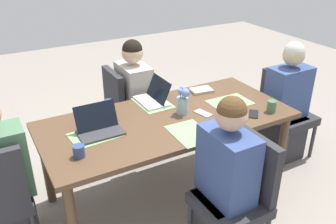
% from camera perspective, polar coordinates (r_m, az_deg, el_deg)
% --- Properties ---
extents(ground_plane, '(10.00, 10.00, 0.00)m').
position_cam_1_polar(ground_plane, '(3.31, -0.00, -12.35)').
color(ground_plane, gray).
extents(dining_table, '(2.02, 0.92, 0.74)m').
position_cam_1_polar(dining_table, '(2.94, -0.00, -2.23)').
color(dining_table, brown).
rests_on(dining_table, ground_plane).
extents(chair_head_right_left_near, '(0.44, 0.44, 0.90)m').
position_cam_1_polar(chair_head_right_left_near, '(3.82, 17.74, 0.77)').
color(chair_head_right_left_near, '#2D2D33').
rests_on(chair_head_right_left_near, ground_plane).
extents(person_head_right_left_near, '(0.40, 0.36, 1.19)m').
position_cam_1_polar(person_head_right_left_near, '(3.72, 17.96, 0.51)').
color(person_head_right_left_near, '#2D2D33').
rests_on(person_head_right_left_near, ground_plane).
extents(person_head_left_left_mid, '(0.40, 0.36, 1.19)m').
position_cam_1_polar(person_head_left_left_mid, '(2.76, -24.65, -10.49)').
color(person_head_left_left_mid, '#2D2D33').
rests_on(person_head_left_left_mid, ground_plane).
extents(chair_near_left_far, '(0.44, 0.44, 0.90)m').
position_cam_1_polar(chair_near_left_far, '(2.56, 11.13, -12.15)').
color(chair_near_left_far, '#2D2D33').
rests_on(chair_near_left_far, ground_plane).
extents(person_near_left_far, '(0.36, 0.40, 1.19)m').
position_cam_1_polar(person_near_left_far, '(2.54, 8.99, -11.52)').
color(person_near_left_far, '#2D2D33').
rests_on(person_near_left_far, ground_plane).
extents(chair_far_right_near, '(0.44, 0.44, 0.90)m').
position_cam_1_polar(chair_far_right_near, '(3.65, -6.68, 0.73)').
color(chair_far_right_near, '#2D2D33').
rests_on(chair_far_right_near, ground_plane).
extents(person_far_right_near, '(0.36, 0.40, 1.19)m').
position_cam_1_polar(person_far_right_near, '(3.62, -5.24, 1.02)').
color(person_far_right_near, '#2D2D33').
rests_on(person_far_right_near, ground_plane).
extents(flower_vase, '(0.09, 0.12, 0.24)m').
position_cam_1_polar(flower_vase, '(2.92, 2.35, 1.78)').
color(flower_vase, '#8EA8B7').
rests_on(flower_vase, dining_table).
extents(placemat_head_right_left_near, '(0.36, 0.27, 0.00)m').
position_cam_1_polar(placemat_head_right_left_near, '(3.20, 9.70, 1.51)').
color(placemat_head_right_left_near, '#7FAD70').
rests_on(placemat_head_right_left_near, dining_table).
extents(placemat_head_left_left_mid, '(0.38, 0.29, 0.00)m').
position_cam_1_polar(placemat_head_left_left_mid, '(2.71, -11.37, -3.56)').
color(placemat_head_left_left_mid, '#7FAD70').
rests_on(placemat_head_left_left_mid, dining_table).
extents(placemat_near_left_far, '(0.27, 0.37, 0.00)m').
position_cam_1_polar(placemat_near_left_far, '(2.68, 3.52, -3.34)').
color(placemat_near_left_far, '#7FAD70').
rests_on(placemat_near_left_far, dining_table).
extents(placemat_far_right_near, '(0.27, 0.36, 0.00)m').
position_cam_1_polar(placemat_far_right_near, '(3.15, -2.39, 1.43)').
color(placemat_far_right_near, '#7FAD70').
rests_on(placemat_far_right_near, dining_table).
extents(laptop_far_right_near, '(0.22, 0.32, 0.20)m').
position_cam_1_polar(laptop_far_right_near, '(3.16, -2.24, 2.31)').
color(laptop_far_right_near, silver).
rests_on(laptop_far_right_near, dining_table).
extents(laptop_head_left_left_mid, '(0.32, 0.22, 0.20)m').
position_cam_1_polar(laptop_head_left_left_mid, '(2.72, -10.80, -2.41)').
color(laptop_head_left_left_mid, '#38383D').
rests_on(laptop_head_left_left_mid, dining_table).
extents(coffee_mug_near_left, '(0.08, 0.08, 0.09)m').
position_cam_1_polar(coffee_mug_near_left, '(2.46, -13.85, -6.01)').
color(coffee_mug_near_left, '#33477A').
rests_on(coffee_mug_near_left, dining_table).
extents(coffee_mug_near_right, '(0.07, 0.07, 0.11)m').
position_cam_1_polar(coffee_mug_near_right, '(3.01, -9.29, 0.91)').
color(coffee_mug_near_right, '#33477A').
rests_on(coffee_mug_near_right, dining_table).
extents(coffee_mug_centre_left, '(0.08, 0.08, 0.10)m').
position_cam_1_polar(coffee_mug_centre_left, '(3.09, 15.97, 0.86)').
color(coffee_mug_centre_left, '#47704C').
rests_on(coffee_mug_centre_left, dining_table).
extents(book_blue_cover, '(0.22, 0.17, 0.02)m').
position_cam_1_polar(book_blue_cover, '(3.39, 5.27, 3.43)').
color(book_blue_cover, '#B2A38E').
rests_on(book_blue_cover, dining_table).
extents(phone_black, '(0.15, 0.16, 0.01)m').
position_cam_1_polar(phone_black, '(3.03, 13.32, -0.30)').
color(phone_black, black).
rests_on(phone_black, dining_table).
extents(phone_silver, '(0.10, 0.16, 0.01)m').
position_cam_1_polar(phone_silver, '(2.98, 5.54, -0.20)').
color(phone_silver, silver).
rests_on(phone_silver, dining_table).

